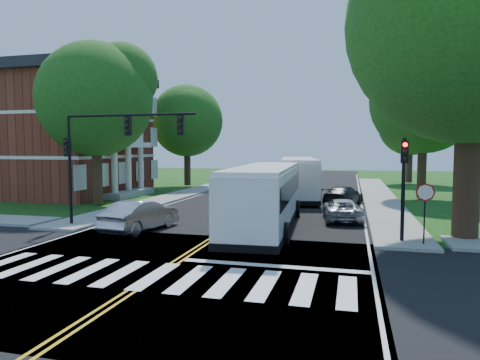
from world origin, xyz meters
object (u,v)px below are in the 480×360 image
(signal_nw, at_px, (108,143))
(hatchback, at_px, (141,216))
(signal_ne, at_px, (404,175))
(suv, at_px, (342,210))
(bus_lead, at_px, (266,195))
(dark_sedan, at_px, (343,195))
(bus_follow, at_px, (298,177))

(signal_nw, relative_size, hatchback, 1.54)
(signal_ne, height_order, suv, signal_ne)
(bus_lead, distance_m, dark_sedan, 10.88)
(signal_ne, xyz_separation_m, dark_sedan, (-2.70, 12.25, -2.26))
(bus_lead, bearing_deg, signal_ne, 158.56)
(dark_sedan, bearing_deg, bus_follow, -29.37)
(bus_follow, distance_m, hatchback, 17.20)
(bus_follow, xyz_separation_m, hatchback, (-5.81, -16.15, -0.96))
(signal_nw, xyz_separation_m, hatchback, (1.84, -0.20, -3.60))
(bus_follow, height_order, suv, bus_follow)
(signal_ne, relative_size, hatchback, 0.95)
(signal_nw, xyz_separation_m, signal_ne, (14.06, 0.01, -1.41))
(signal_ne, xyz_separation_m, suv, (-2.62, 5.46, -2.34))
(signal_ne, relative_size, suv, 0.99)
(bus_follow, bearing_deg, hatchback, 61.53)
(bus_follow, bearing_deg, signal_nw, 55.69)
(dark_sedan, bearing_deg, signal_ne, 117.97)
(hatchback, height_order, suv, hatchback)
(bus_lead, bearing_deg, hatchback, 17.84)
(bus_follow, height_order, hatchback, bus_follow)
(signal_ne, relative_size, bus_lead, 0.35)
(signal_nw, distance_m, bus_follow, 17.89)
(suv, xyz_separation_m, dark_sedan, (-0.08, 6.79, 0.08))
(signal_ne, distance_m, suv, 6.50)
(signal_nw, distance_m, dark_sedan, 17.11)
(bus_lead, height_order, hatchback, bus_lead)
(signal_ne, bearing_deg, hatchback, -178.99)
(bus_lead, bearing_deg, bus_follow, -93.41)
(signal_nw, distance_m, hatchback, 4.05)
(bus_follow, bearing_deg, bus_lead, 81.41)
(signal_ne, height_order, bus_lead, signal_ne)
(signal_nw, bearing_deg, bus_follow, 64.37)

